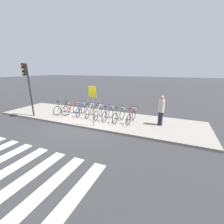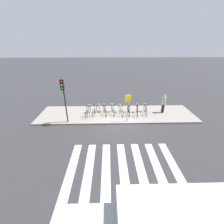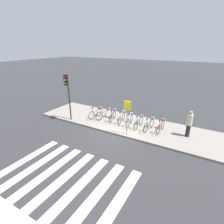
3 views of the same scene
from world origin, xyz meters
name	(u,v)px [view 1 (image 1 of 3)]	position (x,y,z in m)	size (l,w,h in m)	color
ground_plane	(80,128)	(0.00, 0.00, 0.00)	(120.00, 120.00, 0.00)	#38383A
sidewalk	(95,118)	(0.00, 1.81, 0.06)	(13.86, 3.63, 0.12)	#9E9389
parked_bicycle_0	(63,108)	(-2.52, 1.64, 0.55)	(0.46, 1.58, 0.98)	black
parked_bicycle_1	(73,108)	(-1.83, 1.78, 0.55)	(0.66, 1.51, 0.98)	black
parked_bicycle_2	(81,109)	(-1.11, 1.81, 0.55)	(0.51, 1.56, 0.98)	black
parked_bicycle_3	(90,110)	(-0.36, 1.80, 0.55)	(0.46, 1.57, 0.98)	black
parked_bicycle_4	(99,112)	(0.35, 1.70, 0.55)	(0.46, 1.57, 0.98)	black
parked_bicycle_5	(109,113)	(1.06, 1.69, 0.55)	(0.46, 1.59, 0.98)	black
parked_bicycle_6	(119,114)	(1.82, 1.66, 0.55)	(0.46, 1.58, 0.98)	black
parked_bicycle_7	(132,115)	(2.58, 1.80, 0.55)	(0.46, 1.59, 0.98)	black
pedestrian	(161,110)	(4.23, 1.95, 1.03)	(0.34, 0.34, 1.73)	#23232D
traffic_light	(27,79)	(-4.06, 0.24, 2.63)	(0.24, 0.40, 3.49)	#2D2D2D
sign_post	(93,100)	(0.76, 0.29, 1.67)	(0.44, 0.07, 2.27)	#99999E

